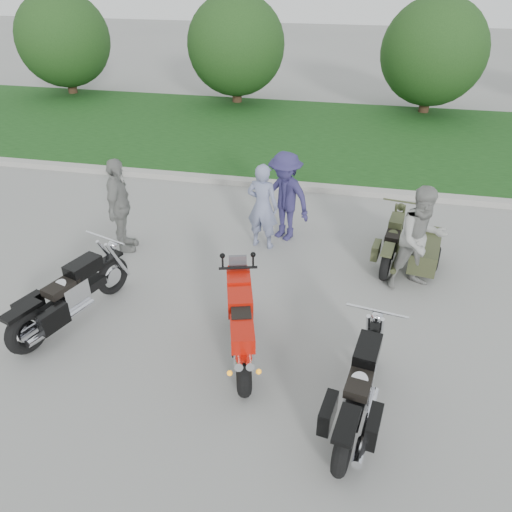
% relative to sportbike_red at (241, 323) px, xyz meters
% --- Properties ---
extents(ground, '(80.00, 80.00, 0.00)m').
position_rel_sportbike_red_xyz_m(ground, '(-0.42, 0.23, -0.60)').
color(ground, gray).
rests_on(ground, ground).
extents(curb, '(60.00, 0.30, 0.15)m').
position_rel_sportbike_red_xyz_m(curb, '(-0.42, 6.23, -0.53)').
color(curb, '#A7A49D').
rests_on(curb, ground).
extents(grass_strip, '(60.00, 8.00, 0.14)m').
position_rel_sportbike_red_xyz_m(grass_strip, '(-0.42, 10.38, -0.53)').
color(grass_strip, '#245A1E').
rests_on(grass_strip, ground).
extents(tree_far_left, '(3.60, 3.60, 4.00)m').
position_rel_sportbike_red_xyz_m(tree_far_left, '(-10.42, 13.73, 1.59)').
color(tree_far_left, '#3F2B1C').
rests_on(tree_far_left, ground).
extents(tree_mid_left, '(3.60, 3.60, 4.00)m').
position_rel_sportbike_red_xyz_m(tree_mid_left, '(-3.42, 13.73, 1.59)').
color(tree_mid_left, '#3F2B1C').
rests_on(tree_mid_left, ground).
extents(tree_mid_right, '(3.60, 3.60, 4.00)m').
position_rel_sportbike_red_xyz_m(tree_mid_right, '(3.58, 13.73, 1.59)').
color(tree_mid_right, '#3F2B1C').
rests_on(tree_mid_right, ground).
extents(sportbike_red, '(0.81, 2.11, 1.02)m').
position_rel_sportbike_red_xyz_m(sportbike_red, '(0.00, 0.00, 0.00)').
color(sportbike_red, black).
rests_on(sportbike_red, ground).
extents(cruiser_left, '(0.94, 2.36, 0.94)m').
position_rel_sportbike_red_xyz_m(cruiser_left, '(-2.86, 0.19, -0.12)').
color(cruiser_left, black).
rests_on(cruiser_left, ground).
extents(cruiser_right, '(0.57, 2.37, 0.92)m').
position_rel_sportbike_red_xyz_m(cruiser_right, '(1.71, -0.86, -0.13)').
color(cruiser_right, black).
rests_on(cruiser_right, ground).
extents(cruiser_sidecar, '(1.19, 2.04, 0.79)m').
position_rel_sportbike_red_xyz_m(cruiser_sidecar, '(2.56, 3.10, -0.23)').
color(cruiser_sidecar, black).
rests_on(cruiser_sidecar, ground).
extents(person_stripe, '(0.71, 0.54, 1.76)m').
position_rel_sportbike_red_xyz_m(person_stripe, '(-0.33, 3.25, 0.28)').
color(person_stripe, '#7880A4').
rests_on(person_stripe, ground).
extents(person_grey, '(1.14, 1.03, 1.91)m').
position_rel_sportbike_red_xyz_m(person_grey, '(2.59, 2.41, 0.35)').
color(person_grey, gray).
rests_on(person_grey, ground).
extents(person_denim, '(1.39, 1.19, 1.86)m').
position_rel_sportbike_red_xyz_m(person_denim, '(0.04, 3.69, 0.33)').
color(person_denim, navy).
rests_on(person_denim, ground).
extents(person_back, '(0.67, 1.18, 1.90)m').
position_rel_sportbike_red_xyz_m(person_back, '(-3.01, 2.56, 0.35)').
color(person_back, gray).
rests_on(person_back, ground).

